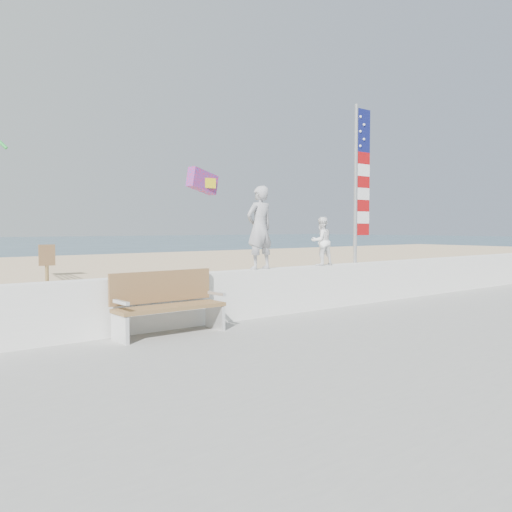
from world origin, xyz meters
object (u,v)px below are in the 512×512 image
object	(u,v)px
adult	(260,228)
bench	(167,302)
child	(321,241)
flag	(360,177)

from	to	relation	value
adult	bench	bearing A→B (deg)	10.46
adult	bench	xyz separation A→B (m)	(-2.26, -0.45, -1.18)
adult	child	size ratio (longest dim) A/B	1.56
bench	flag	bearing A→B (deg)	5.06
bench	flag	world-z (taller)	flag
adult	child	world-z (taller)	adult
bench	flag	size ratio (longest dim) A/B	0.51
bench	adult	bearing A→B (deg)	11.37
flag	bench	bearing A→B (deg)	-174.94
bench	flag	xyz separation A→B (m)	(5.12, 0.45, 2.30)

